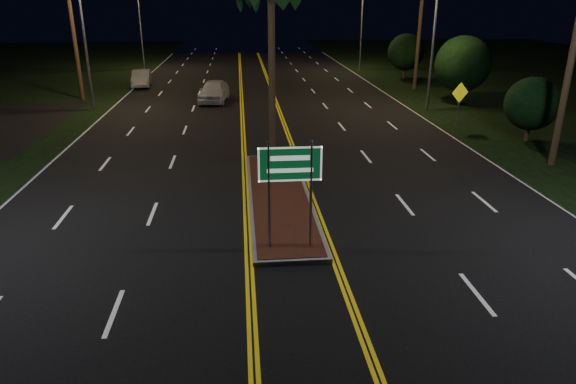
{
  "coord_description": "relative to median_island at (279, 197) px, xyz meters",
  "views": [
    {
      "loc": [
        -1.33,
        -10.75,
        7.07
      ],
      "look_at": [
        -0.07,
        2.71,
        1.9
      ],
      "focal_mm": 32.0,
      "sensor_mm": 36.0,
      "label": 1
    }
  ],
  "objects": [
    {
      "name": "streetlight_left_far",
      "position": [
        -10.61,
        37.0,
        5.57
      ],
      "size": [
        1.91,
        0.44,
        9.0
      ],
      "color": "gray",
      "rests_on": "ground"
    },
    {
      "name": "streetlight_right_far",
      "position": [
        10.61,
        35.0,
        5.57
      ],
      "size": [
        1.91,
        0.44,
        9.0
      ],
      "color": "gray",
      "rests_on": "ground"
    },
    {
      "name": "shrub_mid",
      "position": [
        14.0,
        17.0,
        2.64
      ],
      "size": [
        3.78,
        3.78,
        4.62
      ],
      "color": "#382819",
      "rests_on": "ground"
    },
    {
      "name": "warning_sign",
      "position": [
        10.8,
        9.65,
        1.66
      ],
      "size": [
        1.06,
        0.38,
        2.65
      ],
      "rotation": [
        0.0,
        0.0,
        0.32
      ],
      "color": "gray",
      "rests_on": "ground"
    },
    {
      "name": "highway_sign",
      "position": [
        0.0,
        -4.2,
        2.32
      ],
      "size": [
        1.8,
        0.08,
        3.2
      ],
      "color": "gray",
      "rests_on": "ground"
    },
    {
      "name": "car_near",
      "position": [
        -3.17,
        19.3,
        0.81
      ],
      "size": [
        2.92,
        5.58,
        1.78
      ],
      "primitive_type": "imported",
      "rotation": [
        0.0,
        0.0,
        -0.12
      ],
      "color": "silver",
      "rests_on": "ground"
    },
    {
      "name": "ground",
      "position": [
        0.0,
        -7.0,
        -0.08
      ],
      "size": [
        120.0,
        120.0,
        0.0
      ],
      "primitive_type": "plane",
      "color": "black",
      "rests_on": "ground"
    },
    {
      "name": "car_far",
      "position": [
        -9.5,
        26.66,
        0.7
      ],
      "size": [
        2.45,
        4.85,
        1.56
      ],
      "primitive_type": "imported",
      "rotation": [
        0.0,
        0.0,
        0.1
      ],
      "color": "silver",
      "rests_on": "ground"
    },
    {
      "name": "streetlight_right_mid",
      "position": [
        10.61,
        15.0,
        5.57
      ],
      "size": [
        1.91,
        0.44,
        9.0
      ],
      "color": "gray",
      "rests_on": "ground"
    },
    {
      "name": "median_island",
      "position": [
        0.0,
        0.0,
        0.0
      ],
      "size": [
        2.25,
        10.25,
        0.17
      ],
      "color": "gray",
      "rests_on": "ground"
    },
    {
      "name": "streetlight_left_mid",
      "position": [
        -10.61,
        17.0,
        5.57
      ],
      "size": [
        1.91,
        0.44,
        9.0
      ],
      "color": "gray",
      "rests_on": "ground"
    },
    {
      "name": "shrub_near",
      "position": [
        13.5,
        7.0,
        1.86
      ],
      "size": [
        2.7,
        2.7,
        3.3
      ],
      "color": "#382819",
      "rests_on": "ground"
    },
    {
      "name": "shrub_far",
      "position": [
        13.8,
        29.0,
        2.25
      ],
      "size": [
        3.24,
        3.24,
        3.96
      ],
      "color": "#382819",
      "rests_on": "ground"
    }
  ]
}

